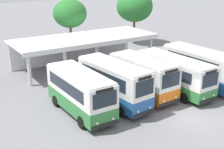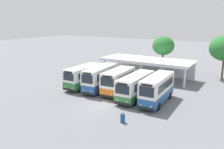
% 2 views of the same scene
% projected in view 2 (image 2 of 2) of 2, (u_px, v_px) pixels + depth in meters
% --- Properties ---
extents(ground_plane, '(180.00, 180.00, 0.00)m').
position_uv_depth(ground_plane, '(101.00, 106.00, 28.55)').
color(ground_plane, slate).
extents(city_bus_nearest_orange, '(2.46, 7.21, 3.27)m').
position_uv_depth(city_bus_nearest_orange, '(84.00, 76.00, 35.87)').
color(city_bus_nearest_orange, black).
rests_on(city_bus_nearest_orange, ground).
extents(city_bus_second_in_row, '(2.76, 7.35, 3.50)m').
position_uv_depth(city_bus_second_in_row, '(100.00, 78.00, 34.30)').
color(city_bus_second_in_row, black).
rests_on(city_bus_second_in_row, ground).
extents(city_bus_middle_cream, '(2.76, 6.73, 3.37)m').
position_uv_depth(city_bus_middle_cream, '(118.00, 81.00, 32.88)').
color(city_bus_middle_cream, black).
rests_on(city_bus_middle_cream, ground).
extents(city_bus_fourth_amber, '(2.53, 8.09, 3.15)m').
position_uv_depth(city_bus_fourth_amber, '(136.00, 86.00, 30.87)').
color(city_bus_fourth_amber, black).
rests_on(city_bus_fourth_amber, ground).
extents(city_bus_fifth_blue, '(2.46, 7.64, 3.47)m').
position_uv_depth(city_bus_fifth_blue, '(157.00, 88.00, 29.14)').
color(city_bus_fifth_blue, black).
rests_on(city_bus_fifth_blue, ground).
extents(terminal_canopy, '(15.84, 6.16, 3.40)m').
position_uv_depth(terminal_canopy, '(149.00, 63.00, 41.76)').
color(terminal_canopy, silver).
rests_on(terminal_canopy, ground).
extents(waiting_chair_end_by_column, '(0.44, 0.44, 0.86)m').
position_uv_depth(waiting_chair_end_by_column, '(138.00, 75.00, 42.07)').
color(waiting_chair_end_by_column, slate).
rests_on(waiting_chair_end_by_column, ground).
extents(waiting_chair_second_from_end, '(0.44, 0.44, 0.86)m').
position_uv_depth(waiting_chair_second_from_end, '(141.00, 75.00, 41.70)').
color(waiting_chair_second_from_end, slate).
rests_on(waiting_chair_second_from_end, ground).
extents(waiting_chair_middle_seat, '(0.44, 0.44, 0.86)m').
position_uv_depth(waiting_chair_middle_seat, '(145.00, 76.00, 41.39)').
color(waiting_chair_middle_seat, slate).
rests_on(waiting_chair_middle_seat, ground).
extents(waiting_chair_fourth_seat, '(0.44, 0.44, 0.86)m').
position_uv_depth(waiting_chair_fourth_seat, '(148.00, 76.00, 41.11)').
color(waiting_chair_fourth_seat, slate).
rests_on(waiting_chair_fourth_seat, ground).
extents(waiting_chair_fifth_seat, '(0.44, 0.44, 0.86)m').
position_uv_depth(waiting_chair_fifth_seat, '(151.00, 76.00, 40.76)').
color(waiting_chair_fifth_seat, slate).
rests_on(waiting_chair_fifth_seat, ground).
extents(waiting_chair_far_end_seat, '(0.44, 0.44, 0.86)m').
position_uv_depth(waiting_chair_far_end_seat, '(155.00, 77.00, 40.44)').
color(waiting_chair_far_end_seat, slate).
rests_on(waiting_chair_far_end_seat, ground).
extents(roadside_tree_behind_canopy, '(4.15, 4.15, 7.03)m').
position_uv_depth(roadside_tree_behind_canopy, '(163.00, 46.00, 44.75)').
color(roadside_tree_behind_canopy, brown).
rests_on(roadside_tree_behind_canopy, ground).
extents(litter_bin_apron, '(0.49, 0.49, 0.90)m').
position_uv_depth(litter_bin_apron, '(123.00, 118.00, 23.87)').
color(litter_bin_apron, '#19478C').
rests_on(litter_bin_apron, ground).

